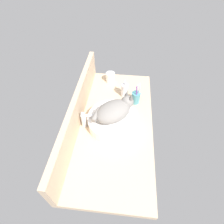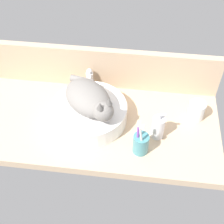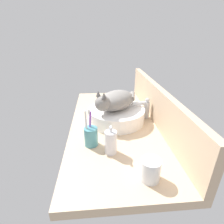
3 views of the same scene
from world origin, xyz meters
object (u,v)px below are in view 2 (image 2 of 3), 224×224
object	(u,v)px
cat	(90,99)
soap_dispenser	(158,127)
sink_basin	(89,113)
toothbrush_cup	(141,143)
faucet	(90,80)
water_glass	(196,111)

from	to	relation	value
cat	soap_dispenser	xyz separation A→B (cm)	(30.55, -5.04, -8.49)
sink_basin	toothbrush_cup	distance (cm)	28.95
cat	soap_dispenser	world-z (taller)	cat
sink_basin	cat	xyz separation A→B (cm)	(0.99, -0.94, 9.96)
cat	faucet	bearing A→B (deg)	100.81
cat	water_glass	distance (cm)	49.71
cat	sink_basin	bearing A→B (deg)	136.49
faucet	soap_dispenser	bearing A→B (deg)	-35.81
soap_dispenser	faucet	bearing A→B (deg)	144.19
faucet	sink_basin	bearing A→B (deg)	-81.60
sink_basin	faucet	distance (cm)	19.22
sink_basin	toothbrush_cup	xyz separation A→B (cm)	(24.60, -15.24, 0.90)
toothbrush_cup	cat	bearing A→B (deg)	148.79
faucet	cat	bearing A→B (deg)	-79.19
sink_basin	water_glass	world-z (taller)	water_glass
sink_basin	toothbrush_cup	bearing A→B (deg)	-31.79
toothbrush_cup	water_glass	distance (cm)	33.28
cat	faucet	world-z (taller)	cat
sink_basin	faucet	world-z (taller)	faucet
cat	toothbrush_cup	size ratio (longest dim) A/B	1.60
sink_basin	faucet	size ratio (longest dim) A/B	2.56
soap_dispenser	toothbrush_cup	bearing A→B (deg)	-126.86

